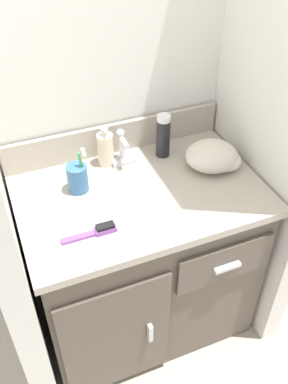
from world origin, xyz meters
TOP-DOWN VIEW (x-y plane):
  - ground_plane at (0.00, 0.00)m, footprint 6.00×6.00m
  - wall_back at (0.00, 0.33)m, footprint 1.04×0.08m
  - wall_right at (0.48, 0.00)m, footprint 0.08×0.63m
  - vanity at (-0.00, -0.00)m, footprint 0.86×0.57m
  - backsplash at (0.00, 0.27)m, footprint 0.86×0.02m
  - sink_faucet at (0.00, 0.19)m, footprint 0.09×0.09m
  - toothbrush_cup at (-0.20, 0.09)m, footprint 0.07×0.07m
  - soap_dispenser at (-0.06, 0.20)m, footprint 0.06×0.06m
  - shaving_cream_can at (0.16, 0.18)m, footprint 0.05×0.05m
  - hairbrush at (-0.20, -0.14)m, footprint 0.18×0.03m
  - hand_towel at (0.31, 0.04)m, footprint 0.20×0.18m

SIDE VIEW (x-z plane):
  - ground_plane at x=0.00m, z-range 0.00..0.00m
  - vanity at x=0.00m, z-range 0.02..0.76m
  - hairbrush at x=-0.20m, z-range 0.74..0.76m
  - hand_towel at x=0.31m, z-range 0.74..0.83m
  - sink_faucet at x=0.00m, z-range 0.72..0.86m
  - toothbrush_cup at x=-0.20m, z-range 0.71..0.88m
  - backsplash at x=0.00m, z-range 0.74..0.86m
  - soap_dispenser at x=-0.06m, z-range 0.73..0.88m
  - shaving_cream_can at x=0.16m, z-range 0.74..0.91m
  - wall_back at x=0.00m, z-range 0.00..2.20m
  - wall_right at x=0.48m, z-range 0.00..2.20m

